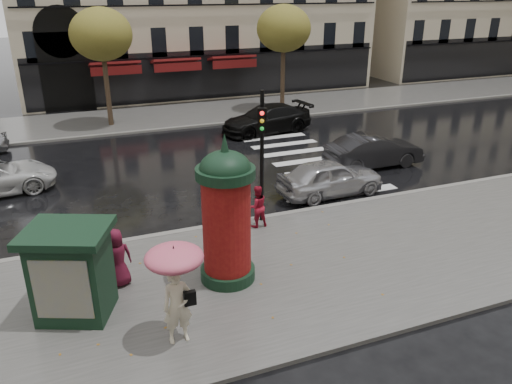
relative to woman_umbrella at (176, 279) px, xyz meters
name	(u,v)px	position (x,y,z in m)	size (l,w,h in m)	color
ground	(253,270)	(2.73, 2.42, -1.75)	(160.00, 160.00, 0.00)	black
near_sidewalk	(259,277)	(2.73, 1.92, -1.69)	(90.00, 7.00, 0.12)	#474744
far_sidewalk	(143,118)	(2.73, 21.42, -1.69)	(90.00, 6.00, 0.12)	#474744
near_kerb	(222,225)	(2.73, 5.42, -1.68)	(90.00, 0.25, 0.14)	slate
far_kerb	(152,130)	(2.73, 18.42, -1.68)	(90.00, 0.25, 0.14)	slate
zebra_crossing	(296,152)	(8.73, 12.02, -1.75)	(3.60, 11.75, 0.01)	silver
tree_far_left	(101,35)	(0.73, 20.42, 3.42)	(3.40, 3.40, 6.64)	#38281C
tree_far_right	(284,29)	(11.73, 20.42, 3.42)	(3.40, 3.40, 6.64)	#38281C
woman_umbrella	(176,279)	(0.00, 0.00, 0.00)	(1.29, 1.29, 2.47)	beige
woman_red	(257,206)	(3.80, 4.82, -0.90)	(0.71, 0.55, 1.46)	#A61429
man_burgundy	(117,258)	(-0.98, 2.87, -0.81)	(0.80, 0.52, 1.65)	#571126
morris_column	(226,213)	(1.86, 2.10, 0.37)	(1.55, 1.55, 4.18)	black
traffic_light	(262,145)	(4.10, 5.14, 1.11)	(0.34, 0.45, 4.52)	black
newsstand	(72,271)	(-2.12, 1.92, -0.43)	(2.43, 2.26, 2.34)	black
car_silver	(330,177)	(7.60, 6.62, -1.03)	(1.71, 4.26, 1.45)	#B5B5BA
car_darkgrey	(374,151)	(11.09, 8.84, -1.01)	(1.57, 4.50, 1.48)	black
car_black	(267,119)	(8.76, 15.94, -1.00)	(2.12, 5.21, 1.51)	black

